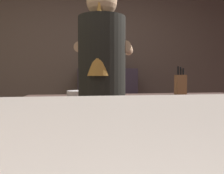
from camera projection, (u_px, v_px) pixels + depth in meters
name	position (u px, v px, depth m)	size (l,w,h in m)	color
wall_back	(91.00, 59.00, 3.54)	(5.20, 0.10, 2.70)	brown
prep_counter	(138.00, 144.00, 2.25)	(2.10, 0.60, 0.92)	#513A33
back_shelf	(107.00, 111.00, 3.33)	(0.81, 0.36, 1.20)	#3C313E
bartender	(102.00, 89.00, 1.71)	(0.49, 0.55, 1.75)	#312338
knife_block	(180.00, 84.00, 2.37)	(0.10, 0.08, 0.28)	brown
mixing_bowl	(79.00, 94.00, 2.10)	(0.21, 0.21, 0.06)	silver
chefs_knife	(128.00, 96.00, 2.16)	(0.24, 0.03, 0.01)	silver
bottle_olive_oil	(116.00, 62.00, 3.37)	(0.07, 0.07, 0.24)	#55853C
bottle_vinegar	(100.00, 61.00, 3.24)	(0.05, 0.05, 0.25)	#395A92
bottle_soy	(114.00, 63.00, 3.23)	(0.07, 0.07, 0.20)	red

